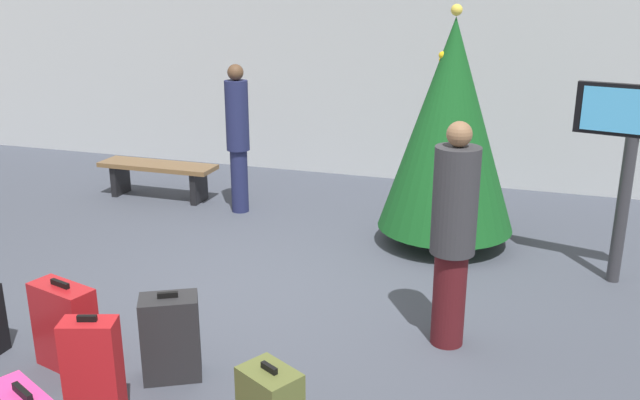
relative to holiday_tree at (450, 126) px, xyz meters
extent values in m
plane|color=#424754|center=(-1.46, -1.84, -1.33)|extent=(16.00, 16.00, 0.00)
cube|color=#B7BCC1|center=(-1.46, 2.54, 0.24)|extent=(16.00, 0.20, 3.15)
cylinder|color=#4C3319|center=(0.00, 0.00, -1.23)|extent=(0.12, 0.12, 0.20)
cone|color=#14511E|center=(0.00, 0.00, 0.00)|extent=(1.47, 1.47, 2.26)
sphere|color=#F2D84C|center=(0.00, 0.00, 1.19)|extent=(0.12, 0.12, 0.12)
sphere|color=yellow|center=(-0.22, 0.13, 0.30)|extent=(0.08, 0.08, 0.08)
sphere|color=blue|center=(-0.05, 0.43, -0.28)|extent=(0.08, 0.08, 0.08)
sphere|color=yellow|center=(-0.12, 0.06, 0.68)|extent=(0.08, 0.08, 0.08)
sphere|color=yellow|center=(-0.11, -0.04, 0.74)|extent=(0.08, 0.08, 0.08)
cylinder|color=#333338|center=(1.72, -0.50, -0.62)|extent=(0.12, 0.12, 1.43)
cube|color=black|center=(1.72, -0.50, 0.34)|extent=(1.04, 0.33, 0.48)
cube|color=#4CB2F2|center=(1.72, -0.55, 0.34)|extent=(0.92, 0.24, 0.40)
cube|color=brown|center=(-3.91, 0.50, -0.88)|extent=(1.61, 0.44, 0.06)
cube|color=black|center=(-4.52, 0.50, -1.12)|extent=(0.08, 0.35, 0.42)
cube|color=black|center=(-3.31, 0.50, -1.12)|extent=(0.08, 0.35, 0.42)
cylinder|color=#1E234C|center=(-2.63, 0.33, -0.93)|extent=(0.21, 0.21, 0.80)
cylinder|color=#1E234C|center=(-2.63, 0.33, -0.10)|extent=(0.40, 0.40, 0.86)
sphere|color=brown|center=(-2.63, 0.33, 0.43)|extent=(0.20, 0.20, 0.20)
cylinder|color=#4C1419|center=(0.35, -2.21, -0.94)|extent=(0.26, 0.26, 0.78)
cylinder|color=#333338|center=(0.35, -2.21, -0.13)|extent=(0.36, 0.36, 0.83)
sphere|color=#8C6647|center=(0.35, -2.21, 0.38)|extent=(0.19, 0.19, 0.19)
cube|color=#B2191E|center=(-2.30, -3.47, -1.00)|extent=(0.56, 0.34, 0.67)
cube|color=black|center=(-2.30, -3.47, -0.64)|extent=(0.18, 0.08, 0.04)
cube|color=black|center=(-0.51, -3.86, -0.77)|extent=(0.13, 0.09, 0.04)
cube|color=black|center=(-1.45, -4.81, -0.53)|extent=(0.17, 0.10, 0.04)
cube|color=#232326|center=(-1.50, -3.34, -1.01)|extent=(0.49, 0.42, 0.64)
cube|color=black|center=(-1.50, -3.34, -0.67)|extent=(0.14, 0.09, 0.04)
cube|color=#B2191E|center=(-1.66, -4.01, -0.95)|extent=(0.39, 0.29, 0.76)
cube|color=black|center=(-1.66, -4.01, -0.55)|extent=(0.12, 0.07, 0.04)
camera|label=1|loc=(0.88, -7.13, 1.41)|focal=37.85mm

